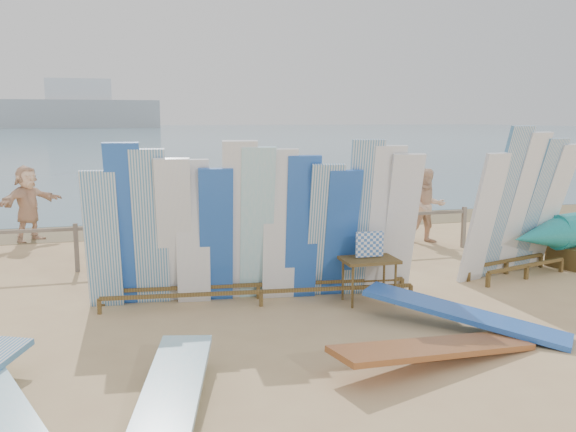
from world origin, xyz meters
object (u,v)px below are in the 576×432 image
object	(u,v)px
beachgoer_11	(28,203)
beach_chair_left	(179,242)
flat_board_d	(463,329)
beachgoer_3	(144,209)
flat_board_b	(169,419)
beachgoer_8	(427,206)
stroller	(297,226)
main_surfboard_rack	(259,230)
beachgoer_extra_0	(527,190)
side_surfboard_rack	(520,210)
flat_board_c	(436,363)
vendor_table	(369,279)
beach_chair_right	(222,237)
beachgoer_7	(265,196)

from	to	relation	value
beachgoer_11	beach_chair_left	bearing A→B (deg)	-79.19
flat_board_d	beachgoer_3	size ratio (longest dim) A/B	1.69
flat_board_b	beachgoer_8	xyz separation A→B (m)	(6.29, 6.80, 0.84)
stroller	beachgoer_11	size ratio (longest dim) A/B	0.61
beach_chair_left	beachgoer_11	xyz separation A→B (m)	(-3.20, 2.19, 0.64)
main_surfboard_rack	beachgoer_extra_0	size ratio (longest dim) A/B	2.85
flat_board_b	beachgoer_8	size ratio (longest dim) A/B	1.60
beach_chair_left	main_surfboard_rack	bearing A→B (deg)	-71.56
side_surfboard_rack	stroller	bearing A→B (deg)	113.08
flat_board_c	beachgoer_3	world-z (taller)	beachgoer_3
side_surfboard_rack	stroller	world-z (taller)	side_surfboard_rack
vendor_table	beachgoer_8	size ratio (longest dim) A/B	0.66
main_surfboard_rack	beach_chair_left	xyz separation A→B (m)	(-0.87, 3.86, -0.90)
main_surfboard_rack	flat_board_c	size ratio (longest dim) A/B	1.87
beachgoer_3	main_surfboard_rack	bearing A→B (deg)	-156.88
flat_board_c	beach_chair_left	xyz separation A→B (m)	(-2.32, 6.69, 0.23)
flat_board_c	beachgoer_11	bearing A→B (deg)	18.74
vendor_table	flat_board_c	xyz separation A→B (m)	(-0.17, -2.40, -0.37)
main_surfboard_rack	beach_chair_right	world-z (taller)	main_surfboard_rack
main_surfboard_rack	side_surfboard_rack	xyz separation A→B (m)	(4.76, 0.30, 0.08)
flat_board_b	beachgoer_7	xyz separation A→B (m)	(3.02, 8.91, 0.91)
flat_board_b	beachgoer_3	bearing A→B (deg)	102.95
beach_chair_left	stroller	size ratio (longest dim) A/B	0.75
beach_chair_right	flat_board_d	bearing A→B (deg)	-62.47
main_surfboard_rack	flat_board_c	bearing A→B (deg)	-56.49
beach_chair_left	beachgoer_3	size ratio (longest dim) A/B	0.50
main_surfboard_rack	beachgoer_11	world-z (taller)	main_surfboard_rack
flat_board_c	flat_board_d	bearing A→B (deg)	-57.67
main_surfboard_rack	flat_board_c	xyz separation A→B (m)	(1.45, -2.83, -1.13)
beachgoer_11	beachgoer_extra_0	distance (m)	12.60
beachgoer_extra_0	beachgoer_11	bearing A→B (deg)	-57.20
stroller	beachgoer_7	size ratio (longest dim) A/B	0.59
flat_board_d	beachgoer_7	bearing A→B (deg)	50.39
main_surfboard_rack	beachgoer_7	bearing A→B (deg)	82.40
stroller	beachgoer_7	world-z (taller)	beachgoer_7
beachgoer_3	beachgoer_7	xyz separation A→B (m)	(2.90, 0.51, 0.11)
beachgoer_7	beachgoer_3	bearing A→B (deg)	-27.98
main_surfboard_rack	side_surfboard_rack	size ratio (longest dim) A/B	1.88
main_surfboard_rack	side_surfboard_rack	distance (m)	4.77
vendor_table	beachgoer_extra_0	distance (m)	8.85
vendor_table	beachgoer_7	xyz separation A→B (m)	(-0.23, 5.97, 0.54)
side_surfboard_rack	flat_board_c	size ratio (longest dim) A/B	0.99
beachgoer_7	beachgoer_11	distance (m)	5.48
beachgoer_extra_0	beach_chair_right	bearing A→B (deg)	-45.41
flat_board_c	beachgoer_3	distance (m)	8.44
flat_board_d	stroller	distance (m)	5.95
beachgoer_3	beachgoer_11	xyz separation A→B (m)	(-2.55, 1.02, 0.07)
side_surfboard_rack	beachgoer_8	xyz separation A→B (m)	(-0.11, 3.13, -0.37)
flat_board_c	beachgoer_3	xyz separation A→B (m)	(-2.96, 7.86, 0.80)
main_surfboard_rack	vendor_table	distance (m)	1.84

